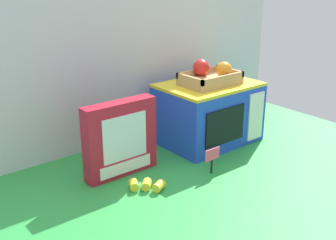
{
  "coord_description": "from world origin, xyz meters",
  "views": [
    {
      "loc": [
        -1.03,
        -1.23,
        0.73
      ],
      "look_at": [
        -0.04,
        0.01,
        0.15
      ],
      "focal_mm": 45.28,
      "sensor_mm": 36.0,
      "label": 1
    }
  ],
  "objects_px": {
    "food_groups_crate": "(211,76)",
    "cookie_set_box": "(120,139)",
    "price_sign": "(212,157)",
    "loose_toy_banana": "(146,185)",
    "toy_microwave": "(208,113)"
  },
  "relations": [
    {
      "from": "price_sign",
      "to": "loose_toy_banana",
      "type": "xyz_separation_m",
      "value": [
        -0.26,
        0.05,
        -0.05
      ]
    },
    {
      "from": "food_groups_crate",
      "to": "toy_microwave",
      "type": "bearing_deg",
      "value": 96.59
    },
    {
      "from": "toy_microwave",
      "to": "cookie_set_box",
      "type": "height_order",
      "value": "cookie_set_box"
    },
    {
      "from": "loose_toy_banana",
      "to": "price_sign",
      "type": "bearing_deg",
      "value": -11.74
    },
    {
      "from": "food_groups_crate",
      "to": "cookie_set_box",
      "type": "distance_m",
      "value": 0.5
    },
    {
      "from": "food_groups_crate",
      "to": "loose_toy_banana",
      "type": "relative_size",
      "value": 2.11
    },
    {
      "from": "cookie_set_box",
      "to": "loose_toy_banana",
      "type": "bearing_deg",
      "value": -89.58
    },
    {
      "from": "cookie_set_box",
      "to": "price_sign",
      "type": "xyz_separation_m",
      "value": [
        0.26,
        -0.21,
        -0.07
      ]
    },
    {
      "from": "toy_microwave",
      "to": "price_sign",
      "type": "relative_size",
      "value": 4.09
    },
    {
      "from": "price_sign",
      "to": "toy_microwave",
      "type": "bearing_deg",
      "value": 49.25
    },
    {
      "from": "food_groups_crate",
      "to": "price_sign",
      "type": "relative_size",
      "value": 2.4
    },
    {
      "from": "toy_microwave",
      "to": "cookie_set_box",
      "type": "distance_m",
      "value": 0.47
    },
    {
      "from": "food_groups_crate",
      "to": "cookie_set_box",
      "type": "height_order",
      "value": "food_groups_crate"
    },
    {
      "from": "price_sign",
      "to": "loose_toy_banana",
      "type": "height_order",
      "value": "price_sign"
    },
    {
      "from": "food_groups_crate",
      "to": "price_sign",
      "type": "xyz_separation_m",
      "value": [
        -0.21,
        -0.24,
        -0.23
      ]
    }
  ]
}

